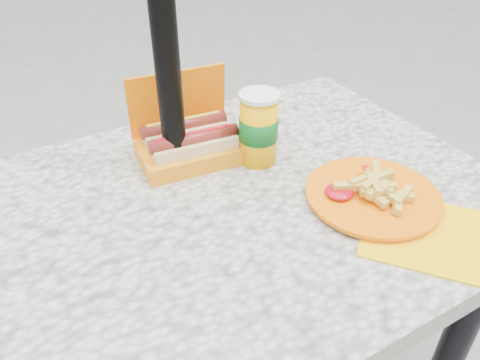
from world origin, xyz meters
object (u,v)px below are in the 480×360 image
soda_cup (259,128)px  fries_plate (376,197)px  umbrella_pole (161,3)px  hotdog_box (189,142)px

soda_cup → fries_plate: bearing=-64.5°
umbrella_pole → soda_cup: size_ratio=13.58×
hotdog_box → fries_plate: bearing=-47.8°
umbrella_pole → fries_plate: (0.29, -0.31, -0.34)m
hotdog_box → soda_cup: hotdog_box is taller
soda_cup → hotdog_box: bearing=146.1°
umbrella_pole → hotdog_box: size_ratio=9.26×
hotdog_box → fries_plate: size_ratio=0.60×
fries_plate → soda_cup: (-0.12, 0.25, 0.07)m
fries_plate → hotdog_box: bearing=126.3°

